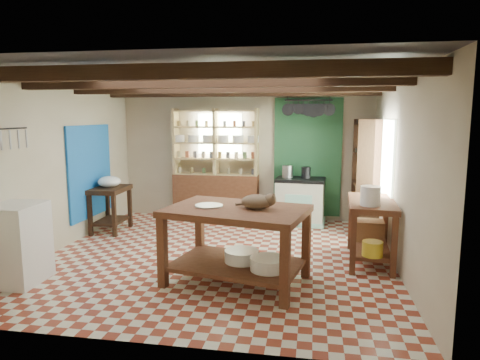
% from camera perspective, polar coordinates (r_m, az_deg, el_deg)
% --- Properties ---
extents(floor, '(5.00, 5.00, 0.02)m').
position_cam_1_polar(floor, '(6.44, -2.98, -10.21)').
color(floor, '#973521').
rests_on(floor, ground).
extents(ceiling, '(5.00, 5.00, 0.02)m').
position_cam_1_polar(ceiling, '(6.12, -3.17, 13.62)').
color(ceiling, '#3E3E43').
rests_on(ceiling, wall_back).
extents(wall_back, '(5.00, 0.04, 2.60)m').
position_cam_1_polar(wall_back, '(8.58, 0.62, 3.50)').
color(wall_back, beige).
rests_on(wall_back, floor).
extents(wall_front, '(5.00, 0.04, 2.60)m').
position_cam_1_polar(wall_front, '(3.77, -11.49, -3.25)').
color(wall_front, beige).
rests_on(wall_front, floor).
extents(wall_left, '(0.04, 5.00, 2.60)m').
position_cam_1_polar(wall_left, '(7.12, -23.11, 1.75)').
color(wall_left, beige).
rests_on(wall_left, floor).
extents(wall_right, '(0.04, 5.00, 2.60)m').
position_cam_1_polar(wall_right, '(6.10, 20.49, 0.86)').
color(wall_right, beige).
rests_on(wall_right, floor).
extents(ceiling_beams, '(5.00, 3.80, 0.15)m').
position_cam_1_polar(ceiling_beams, '(6.11, -3.16, 12.50)').
color(ceiling_beams, '#331E12').
rests_on(ceiling_beams, ceiling).
extents(blue_wall_patch, '(0.04, 1.40, 1.60)m').
position_cam_1_polar(blue_wall_patch, '(7.89, -19.32, 1.11)').
color(blue_wall_patch, blue).
rests_on(blue_wall_patch, wall_left).
extents(green_wall_patch, '(1.30, 0.04, 2.30)m').
position_cam_1_polar(green_wall_patch, '(8.45, 9.00, 2.97)').
color(green_wall_patch, '#20512E').
rests_on(green_wall_patch, wall_back).
extents(window_back, '(0.90, 0.02, 0.80)m').
position_cam_1_polar(window_back, '(8.63, -2.70, 6.18)').
color(window_back, silver).
rests_on(window_back, wall_back).
extents(window_right, '(0.02, 1.30, 1.20)m').
position_cam_1_polar(window_right, '(7.06, 18.89, 2.75)').
color(window_right, silver).
rests_on(window_right, wall_right).
extents(utensil_rail, '(0.06, 0.90, 0.28)m').
position_cam_1_polar(utensil_rail, '(6.08, -29.01, 4.85)').
color(utensil_rail, black).
rests_on(utensil_rail, wall_left).
extents(pot_rack, '(0.86, 0.12, 0.36)m').
position_cam_1_polar(pot_rack, '(7.99, 9.11, 9.33)').
color(pot_rack, black).
rests_on(pot_rack, ceiling).
extents(shelving_unit, '(1.70, 0.34, 2.20)m').
position_cam_1_polar(shelving_unit, '(8.52, -3.24, 2.10)').
color(shelving_unit, tan).
rests_on(shelving_unit, floor).
extents(tall_rack, '(0.40, 0.86, 2.00)m').
position_cam_1_polar(tall_rack, '(7.87, 16.40, 0.48)').
color(tall_rack, '#331E12').
rests_on(tall_rack, floor).
extents(work_table, '(1.87, 1.44, 0.95)m').
position_cam_1_polar(work_table, '(5.35, -0.47, -8.69)').
color(work_table, brown).
rests_on(work_table, floor).
extents(stove, '(0.95, 0.68, 0.89)m').
position_cam_1_polar(stove, '(8.25, 8.01, -2.80)').
color(stove, beige).
rests_on(stove, floor).
extents(prep_table, '(0.57, 0.81, 0.80)m').
position_cam_1_polar(prep_table, '(8.01, -16.87, -3.75)').
color(prep_table, '#331E12').
rests_on(prep_table, floor).
extents(white_cabinet, '(0.58, 0.68, 0.99)m').
position_cam_1_polar(white_cabinet, '(6.00, -27.50, -7.53)').
color(white_cabinet, white).
rests_on(white_cabinet, floor).
extents(right_counter, '(0.69, 1.27, 0.89)m').
position_cam_1_polar(right_counter, '(6.34, 17.00, -6.58)').
color(right_counter, brown).
rests_on(right_counter, floor).
extents(cat, '(0.40, 0.31, 0.17)m').
position_cam_1_polar(cat, '(5.17, 2.30, -2.91)').
color(cat, '#81674B').
rests_on(cat, work_table).
extents(steel_tray, '(0.41, 0.41, 0.02)m').
position_cam_1_polar(steel_tray, '(5.33, -4.17, -3.43)').
color(steel_tray, '#9D9CA3').
rests_on(steel_tray, work_table).
extents(basin_large, '(0.51, 0.51, 0.15)m').
position_cam_1_polar(basin_large, '(5.43, 0.23, -10.09)').
color(basin_large, white).
rests_on(basin_large, work_table).
extents(basin_small, '(0.52, 0.52, 0.15)m').
position_cam_1_polar(basin_small, '(5.16, 3.80, -11.08)').
color(basin_small, white).
rests_on(basin_small, work_table).
extents(kettle_left, '(0.22, 0.22, 0.23)m').
position_cam_1_polar(kettle_left, '(8.19, 6.35, 1.11)').
color(kettle_left, '#9D9CA3').
rests_on(kettle_left, stove).
extents(kettle_right, '(0.19, 0.19, 0.22)m').
position_cam_1_polar(kettle_right, '(8.15, 8.79, 0.97)').
color(kettle_right, black).
rests_on(kettle_right, stove).
extents(enamel_bowl, '(0.41, 0.41, 0.20)m').
position_cam_1_polar(enamel_bowl, '(7.93, -17.03, -0.21)').
color(enamel_bowl, white).
rests_on(enamel_bowl, prep_table).
extents(white_bucket, '(0.27, 0.27, 0.26)m').
position_cam_1_polar(white_bucket, '(5.87, 16.99, -2.04)').
color(white_bucket, white).
rests_on(white_bucket, right_counter).
extents(wicker_basket, '(0.44, 0.36, 0.29)m').
position_cam_1_polar(wicker_basket, '(6.65, 16.81, -6.43)').
color(wicker_basket, '#9C673F').
rests_on(wicker_basket, right_counter).
extents(yellow_tub, '(0.28, 0.28, 0.20)m').
position_cam_1_polar(yellow_tub, '(5.94, 17.25, -8.73)').
color(yellow_tub, yellow).
rests_on(yellow_tub, right_counter).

